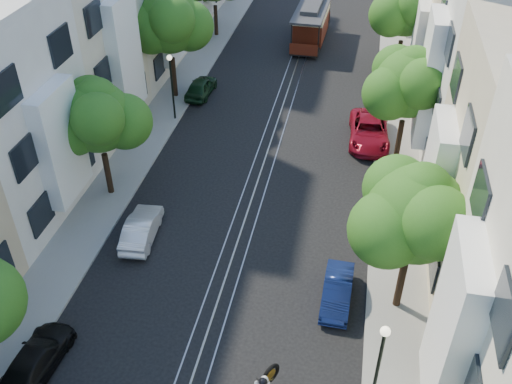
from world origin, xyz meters
The scene contains 22 objects.
ground centered at (0.00, 28.00, 0.00)m, with size 200.00×200.00×0.00m, color black.
sidewalk_east centered at (7.25, 28.00, 0.06)m, with size 2.50×80.00×0.12m, color gray.
sidewalk_west centered at (-7.25, 28.00, 0.06)m, with size 2.50×80.00×0.12m, color gray.
rail_left centered at (-0.55, 28.00, 0.01)m, with size 0.06×80.00×0.02m, color gray.
rail_slot centered at (0.00, 28.00, 0.01)m, with size 0.06×80.00×0.02m, color gray.
rail_right centered at (0.55, 28.00, 0.01)m, with size 0.06×80.00×0.02m, color gray.
lane_line centered at (0.00, 28.00, 0.00)m, with size 0.08×80.00×0.01m, color tan.
townhouses_east centered at (11.87, 27.91, 5.18)m, with size 7.75×72.00×12.00m.
townhouses_west centered at (-11.87, 27.91, 5.08)m, with size 7.75×72.00×11.76m.
tree_e_b centered at (7.26, 8.98, 4.73)m, with size 4.93×4.08×6.68m.
tree_e_c centered at (7.26, 19.98, 4.60)m, with size 4.84×3.99×6.52m.
tree_e_d centered at (7.26, 30.98, 4.87)m, with size 5.01×4.16×6.85m.
tree_w_b centered at (-7.14, 13.98, 4.40)m, with size 4.72×3.87×6.27m.
tree_w_c centered at (-7.14, 24.98, 5.07)m, with size 5.13×4.28×7.09m.
lamp_east centered at (6.30, 4.00, 2.85)m, with size 0.32×0.32×4.16m.
lamp_west centered at (-6.30, 22.00, 2.85)m, with size 0.32×0.32×4.16m.
cable_car centered at (0.50, 36.21, 1.68)m, with size 2.55×7.47×2.84m.
parked_car_e_mid centered at (4.79, 8.83, 0.54)m, with size 1.13×3.25×1.07m, color #0D1844.
parked_car_e_far centered at (5.60, 21.75, 0.67)m, with size 2.24×4.85×1.35m, color maroon.
parked_car_w_near centered at (-5.60, 3.41, 0.54)m, with size 1.51×3.72×1.08m, color black.
parked_car_w_mid centered at (-4.40, 11.02, 0.58)m, with size 1.23×3.54×1.17m, color silver.
parked_car_w_far centered at (-5.60, 25.56, 0.60)m, with size 1.43×3.55×1.21m, color black.
Camera 1 is at (4.65, -7.69, 17.61)m, focal length 40.00 mm.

